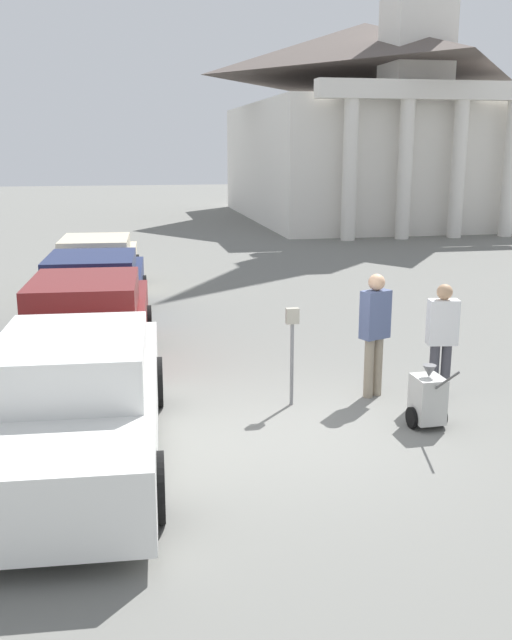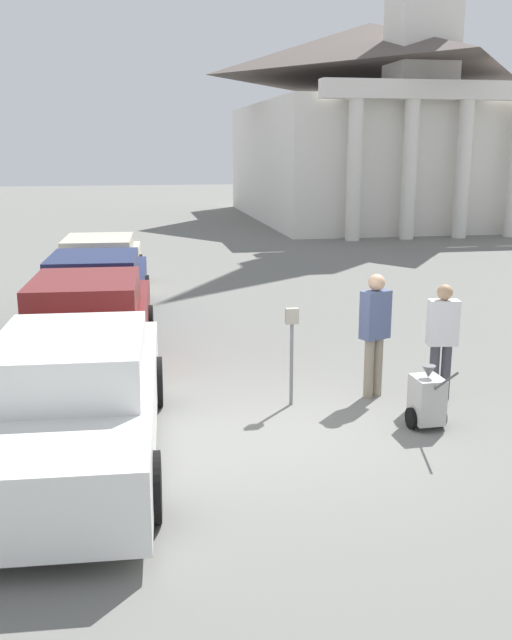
% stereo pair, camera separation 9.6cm
% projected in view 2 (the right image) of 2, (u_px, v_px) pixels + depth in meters
% --- Properties ---
extents(ground_plane, '(120.00, 120.00, 0.00)m').
position_uv_depth(ground_plane, '(306.00, 431.00, 9.21)').
color(ground_plane, slate).
extents(parked_car_white, '(2.19, 5.29, 1.54)m').
position_uv_depth(parked_car_white, '(76.00, 400.00, 8.25)').
color(parked_car_white, silver).
rests_on(parked_car_white, ground_plane).
extents(parked_car_maroon, '(2.20, 5.07, 1.58)m').
position_uv_depth(parked_car_maroon, '(88.00, 328.00, 11.40)').
color(parked_car_maroon, maroon).
rests_on(parked_car_maroon, ground_plane).
extents(parked_car_navy, '(2.30, 5.16, 1.46)m').
position_uv_depth(parked_car_navy, '(96.00, 291.00, 14.57)').
color(parked_car_navy, '#19234C').
rests_on(parked_car_navy, ground_plane).
extents(parked_car_cream, '(2.17, 5.03, 1.42)m').
position_uv_depth(parked_car_cream, '(100.00, 266.00, 17.60)').
color(parked_car_cream, beige).
rests_on(parked_car_cream, ground_plane).
extents(parking_meter, '(0.18, 0.09, 1.41)m').
position_uv_depth(parking_meter, '(292.00, 338.00, 9.91)').
color(parking_meter, slate).
rests_on(parking_meter, ground_plane).
extents(person_worker, '(0.47, 0.36, 1.82)m').
position_uv_depth(person_worker, '(375.00, 327.00, 10.23)').
color(person_worker, gray).
rests_on(person_worker, ground_plane).
extents(person_supervisor, '(0.45, 0.28, 1.70)m').
position_uv_depth(person_supervisor, '(442.00, 335.00, 10.12)').
color(person_supervisor, '#3F3F47').
rests_on(person_supervisor, ground_plane).
extents(equipment_cart, '(0.48, 0.99, 1.00)m').
position_uv_depth(equipment_cart, '(427.00, 399.00, 9.23)').
color(equipment_cart, '#B2B2AD').
rests_on(equipment_cart, ground_plane).
extents(church, '(11.34, 16.86, 22.22)m').
position_uv_depth(church, '(370.00, 114.00, 34.77)').
color(church, silver).
rests_on(church, ground_plane).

